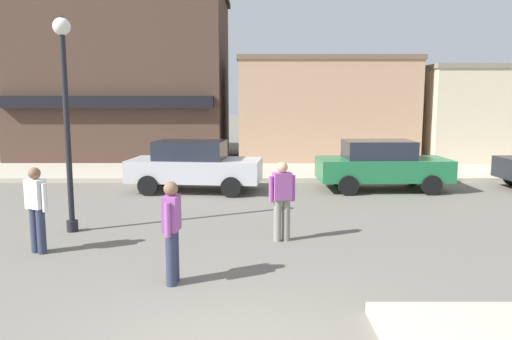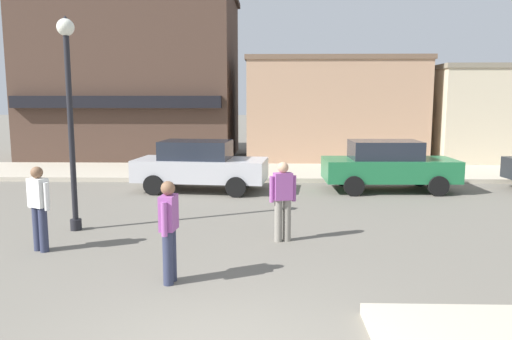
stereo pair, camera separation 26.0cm
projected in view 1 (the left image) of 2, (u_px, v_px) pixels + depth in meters
kerb_far at (251, 172)px, 18.96m from camera, size 80.00×4.00×0.15m
lamp_post at (66, 93)px, 10.37m from camera, size 0.36×0.36×4.54m
parked_car_nearest at (194, 165)px, 15.34m from camera, size 4.16×2.20×1.56m
parked_car_second at (382, 164)px, 15.51m from camera, size 4.04×1.96×1.56m
pedestrian_crossing_near at (282, 199)px, 9.96m from camera, size 0.55×0.31×1.61m
pedestrian_crossing_far at (172, 229)px, 7.64m from camera, size 0.25×0.56×1.61m
pedestrian_kerb_side at (37, 207)px, 9.17m from camera, size 0.53×0.37×1.61m
building_corner_shop at (129, 75)px, 23.90m from camera, size 9.50×7.58×7.88m
building_storefront_left_near at (323, 110)px, 23.11m from camera, size 7.76×5.34×4.62m
building_storefront_left_mid at (483, 114)px, 22.87m from camera, size 6.26×5.37×4.25m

